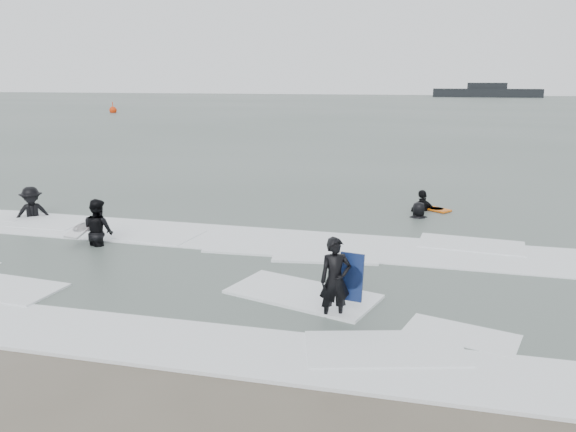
% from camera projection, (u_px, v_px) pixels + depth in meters
% --- Properties ---
extents(ground, '(320.00, 320.00, 0.00)m').
position_uv_depth(ground, '(221.00, 334.00, 10.52)').
color(ground, brown).
rests_on(ground, ground).
extents(sea, '(320.00, 320.00, 0.00)m').
position_uv_depth(sea, '(411.00, 110.00, 85.73)').
color(sea, '#47544C').
rests_on(sea, ground).
extents(surfer_centre, '(0.75, 0.65, 1.72)m').
position_uv_depth(surfer_centre, '(334.00, 320.00, 11.13)').
color(surfer_centre, black).
rests_on(surfer_centre, ground).
extents(surfer_wading, '(1.14, 1.02, 1.93)m').
position_uv_depth(surfer_wading, '(100.00, 246.00, 16.08)').
color(surfer_wading, black).
rests_on(surfer_wading, ground).
extents(surfer_breaker, '(1.46, 1.36, 1.97)m').
position_uv_depth(surfer_breaker, '(33.00, 219.00, 19.13)').
color(surfer_breaker, black).
rests_on(surfer_breaker, ground).
extents(surfer_right_near, '(1.23, 1.01, 1.96)m').
position_uv_depth(surfer_right_near, '(422.00, 212.00, 20.16)').
color(surfer_right_near, black).
rests_on(surfer_right_near, ground).
extents(surfer_right_far, '(0.96, 0.74, 1.75)m').
position_uv_depth(surfer_right_far, '(418.00, 219.00, 19.12)').
color(surfer_right_far, black).
rests_on(surfer_right_far, ground).
extents(surf_foam, '(30.03, 9.06, 0.09)m').
position_uv_depth(surf_foam, '(275.00, 269.00, 13.99)').
color(surf_foam, white).
rests_on(surf_foam, ground).
extents(bodyboards, '(10.62, 10.44, 1.25)m').
position_uv_depth(bodyboards, '(296.00, 231.00, 15.75)').
color(bodyboards, '#101E4C').
rests_on(bodyboards, ground).
extents(buoy, '(1.00, 1.00, 1.65)m').
position_uv_depth(buoy, '(113.00, 110.00, 77.55)').
color(buoy, red).
rests_on(buoy, ground).
extents(vessel_horizon, '(26.44, 4.72, 3.59)m').
position_uv_depth(vessel_horizon, '(487.00, 92.00, 142.68)').
color(vessel_horizon, black).
rests_on(vessel_horizon, ground).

